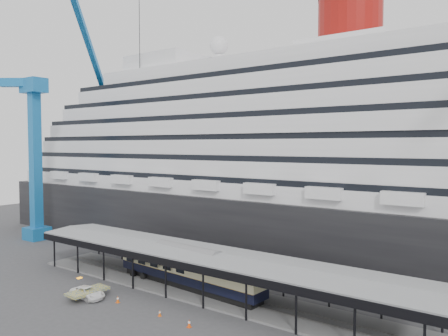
# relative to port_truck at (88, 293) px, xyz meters

# --- Properties ---
(ground) EXTENTS (200.00, 200.00, 0.00)m
(ground) POSITION_rel_port_truck_xyz_m (10.37, 4.74, -0.67)
(ground) COLOR #3A3A3D
(ground) RESTS_ON ground
(cruise_ship) EXTENTS (130.00, 30.00, 43.90)m
(cruise_ship) POSITION_rel_port_truck_xyz_m (10.42, 36.74, 17.68)
(cruise_ship) COLOR black
(cruise_ship) RESTS_ON ground
(platform_canopy) EXTENTS (56.00, 9.18, 5.30)m
(platform_canopy) POSITION_rel_port_truck_xyz_m (10.37, 9.74, 1.69)
(platform_canopy) COLOR slate
(platform_canopy) RESTS_ON ground
(crane_blue) EXTENTS (22.63, 19.19, 47.60)m
(crane_blue) POSITION_rel_port_truck_xyz_m (-34.74, 15.36, 19.29)
(crane_blue) COLOR #1769AF
(crane_blue) RESTS_ON ground
(port_truck) EXTENTS (4.90, 2.38, 1.34)m
(port_truck) POSITION_rel_port_truck_xyz_m (0.00, 0.00, 0.00)
(port_truck) COLOR white
(port_truck) RESTS_ON ground
(pullman_carriage) EXTENTS (23.21, 4.64, 22.63)m
(pullman_carriage) POSITION_rel_port_truck_xyz_m (7.47, 9.74, 2.07)
(pullman_carriage) COLOR black
(pullman_carriage) RESTS_ON ground
(traffic_cone_left) EXTENTS (0.44, 0.44, 0.82)m
(traffic_cone_left) POSITION_rel_port_truck_xyz_m (4.10, 1.12, -0.26)
(traffic_cone_left) COLOR #D9510C
(traffic_cone_left) RESTS_ON ground
(traffic_cone_mid) EXTENTS (0.45, 0.45, 0.84)m
(traffic_cone_mid) POSITION_rel_port_truck_xyz_m (15.35, 0.77, -0.25)
(traffic_cone_mid) COLOR #E2470C
(traffic_cone_mid) RESTS_ON ground
(traffic_cone_right) EXTENTS (0.44, 0.44, 0.67)m
(traffic_cone_right) POSITION_rel_port_truck_xyz_m (10.92, 1.09, -0.34)
(traffic_cone_right) COLOR #E6570C
(traffic_cone_right) RESTS_ON ground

